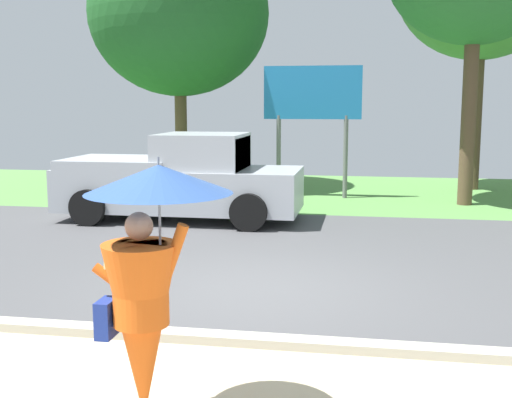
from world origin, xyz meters
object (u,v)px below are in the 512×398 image
at_px(monk_pedestrian, 146,281).
at_px(pickup_truck, 182,180).
at_px(roadside_billboard, 312,102).
at_px(tree_left_far, 179,14).

height_order(monk_pedestrian, pickup_truck, monk_pedestrian).
bearing_deg(pickup_truck, roadside_billboard, 57.35).
relative_size(roadside_billboard, tree_left_far, 0.47).
distance_m(roadside_billboard, tree_left_far, 4.99).
bearing_deg(pickup_truck, monk_pedestrian, -74.87).
distance_m(monk_pedestrian, pickup_truck, 8.98).
relative_size(monk_pedestrian, tree_left_far, 0.28).
distance_m(monk_pedestrian, tree_left_far, 14.98).
bearing_deg(monk_pedestrian, roadside_billboard, 72.39).
relative_size(monk_pedestrian, pickup_truck, 0.41).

